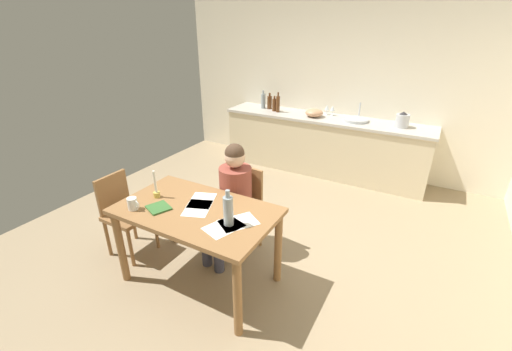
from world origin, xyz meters
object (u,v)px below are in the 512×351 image
bottle_wine_red (274,105)px  chair_side_empty (124,211)px  bottle_sauce (278,104)px  person_seated (232,195)px  bottle_oil (263,101)px  wine_bottle_on_table (228,210)px  book_magazine (159,208)px  wine_glass_by_kettle (327,108)px  chair_at_table (241,205)px  wine_glass_near_sink (333,108)px  mixing_bowl (314,113)px  coffee_mug (133,204)px  sink_unit (356,120)px  candlestick (156,190)px  dining_table (197,220)px  bottle_vinegar (270,102)px  stovetop_kettle (402,120)px

bottle_wine_red → chair_side_empty: bearing=-94.6°
bottle_sauce → person_seated: bearing=-74.5°
bottle_oil → bottle_wine_red: 0.26m
wine_bottle_on_table → bottle_sauce: (-1.01, 2.97, 0.13)m
book_magazine → wine_glass_by_kettle: size_ratio=1.21×
chair_at_table → book_magazine: 0.91m
wine_bottle_on_table → wine_glass_near_sink: 3.20m
chair_side_empty → book_magazine: bearing=-12.0°
book_magazine → mixing_bowl: mixing_bowl is taller
chair_at_table → coffee_mug: chair_at_table is taller
wine_glass_by_kettle → chair_at_table: bearing=-91.3°
person_seated → sink_unit: bearing=77.1°
mixing_bowl → candlestick: bearing=-98.3°
wine_bottle_on_table → wine_glass_by_kettle: size_ratio=1.98×
bottle_oil → bottle_wine_red: (0.25, -0.08, -0.02)m
dining_table → candlestick: 0.48m
wine_bottle_on_table → bottle_vinegar: bearing=111.6°
chair_at_table → bottle_vinegar: 2.61m
dining_table → mixing_bowl: size_ratio=5.08×
person_seated → sink_unit: size_ratio=3.32×
wine_bottle_on_table → bottle_vinegar: 3.34m
wine_bottle_on_table → wine_glass_near_sink: (-0.18, 3.19, 0.11)m
dining_table → coffee_mug: 0.56m
chair_side_empty → coffee_mug: 0.65m
book_magazine → stovetop_kettle: (1.52, 3.13, 0.22)m
wine_bottle_on_table → wine_glass_by_kettle: wine_bottle_on_table is taller
bottle_vinegar → person_seated: bearing=-70.8°
wine_glass_near_sink → wine_glass_by_kettle: 0.09m
wine_glass_by_kettle → bottle_wine_red: bearing=-167.4°
candlestick → bottle_vinegar: size_ratio=1.01×
bottle_oil → dining_table: bearing=-72.4°
sink_unit → wine_glass_by_kettle: sink_unit is taller
bottle_oil → bottle_sauce: (0.33, -0.12, 0.01)m
wine_glass_near_sink → coffee_mug: bearing=-101.0°
bottle_oil → wine_bottle_on_table: bearing=-66.5°
candlestick → mixing_bowl: 2.95m
wine_glass_near_sink → candlestick: bearing=-101.6°
person_seated → wine_glass_by_kettle: 2.65m
dining_table → bottle_sauce: bottle_sauce is taller
bottle_oil → bottle_vinegar: 0.11m
dining_table → chair_side_empty: bearing=-179.6°
bottle_wine_red → mixing_bowl: 0.69m
candlestick → dining_table: bearing=0.4°
bottle_oil → coffee_mug: bearing=-81.4°
dining_table → wine_glass_near_sink: size_ratio=8.93×
stovetop_kettle → bottle_sauce: bearing=-177.8°
person_seated → bottle_vinegar: size_ratio=4.60×
chair_side_empty → sink_unit: bearing=62.5°
bottle_vinegar → dining_table: bearing=-74.4°
person_seated → wine_glass_by_kettle: person_seated is taller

